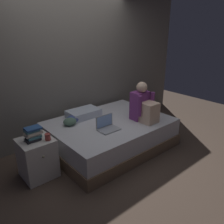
% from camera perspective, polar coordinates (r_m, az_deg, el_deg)
% --- Properties ---
extents(ground_plane, '(8.00, 8.00, 0.00)m').
position_cam_1_polar(ground_plane, '(3.77, 0.10, -11.21)').
color(ground_plane, '#47382D').
extents(wall_back, '(5.60, 0.10, 2.70)m').
position_cam_1_polar(wall_back, '(4.23, -10.77, 11.64)').
color(wall_back, slate).
rests_on(wall_back, ground_plane).
extents(bed, '(2.00, 1.50, 0.49)m').
position_cam_1_polar(bed, '(3.96, -0.53, -5.51)').
color(bed, '#7A6047').
rests_on(bed, ground_plane).
extents(nightstand, '(0.44, 0.46, 0.56)m').
position_cam_1_polar(nightstand, '(3.38, -18.18, -10.87)').
color(nightstand, beige).
rests_on(nightstand, ground_plane).
extents(person_sitting, '(0.39, 0.44, 0.66)m').
position_cam_1_polar(person_sitting, '(3.85, 7.94, 1.47)').
color(person_sitting, '#75337A').
rests_on(person_sitting, bed).
extents(laptop, '(0.32, 0.23, 0.22)m').
position_cam_1_polar(laptop, '(3.54, -1.24, -3.53)').
color(laptop, '#9EA0A5').
rests_on(laptop, bed).
extents(pillow, '(0.56, 0.36, 0.13)m').
position_cam_1_polar(pillow, '(4.05, -7.12, -0.31)').
color(pillow, silver).
rests_on(pillow, bed).
extents(book_stack, '(0.22, 0.15, 0.18)m').
position_cam_1_polar(book_stack, '(3.20, -19.22, -5.18)').
color(book_stack, black).
rests_on(book_stack, nightstand).
extents(mug, '(0.08, 0.08, 0.09)m').
position_cam_1_polar(mug, '(3.17, -15.81, -6.06)').
color(mug, '#933833').
rests_on(mug, nightstand).
extents(clothes_pile, '(0.31, 0.25, 0.12)m').
position_cam_1_polar(clothes_pile, '(3.79, -10.16, -2.07)').
color(clothes_pile, '#3D4C8E').
rests_on(clothes_pile, bed).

